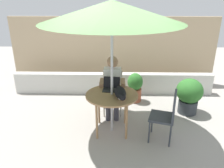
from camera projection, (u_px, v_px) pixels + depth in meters
ground_plane at (112, 130)px, 4.13m from camera, size 14.00×14.00×0.00m
fence_back at (114, 51)px, 6.00m from camera, size 5.44×0.08×1.82m
planter_wall_low at (113, 83)px, 5.60m from camera, size 4.90×0.20×0.52m
patio_table at (112, 98)px, 3.89m from camera, size 0.92×0.92×0.73m
patio_umbrella at (112, 12)px, 3.35m from camera, size 2.23×2.23×2.27m
chair_occupied at (113, 88)px, 4.63m from camera, size 0.40×0.40×0.89m
chair_empty at (167, 113)px, 3.66m from camera, size 0.50×0.50×0.89m
person_seated at (112, 84)px, 4.42m from camera, size 0.48×0.48×1.23m
laptop at (111, 86)px, 4.04m from camera, size 0.32×0.27×0.21m
cat at (120, 93)px, 3.70m from camera, size 0.25×0.65×0.17m
potted_plant_near_fence at (135, 87)px, 5.14m from camera, size 0.35×0.35×0.69m
potted_plant_by_chair at (189, 94)px, 4.61m from camera, size 0.54×0.54×0.75m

